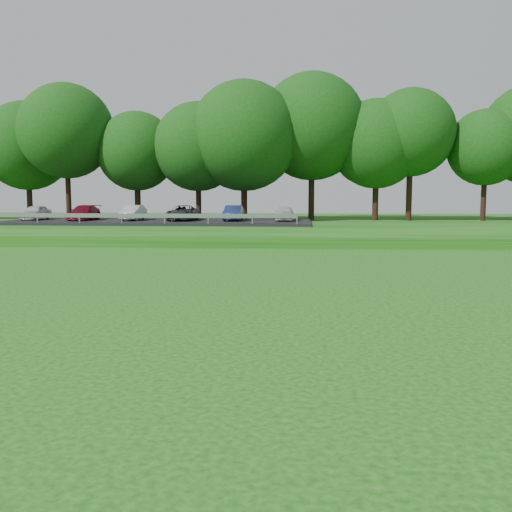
{
  "coord_description": "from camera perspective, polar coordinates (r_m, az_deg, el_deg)",
  "views": [
    {
      "loc": [
        -12.63,
        -11.26,
        3.03
      ],
      "look_at": [
        -13.87,
        4.03,
        1.3
      ],
      "focal_mm": 40.0,
      "sensor_mm": 36.0,
      "label": 1
    }
  ],
  "objects": [
    {
      "name": "berm",
      "position": [
        47.06,
        20.23,
        2.72
      ],
      "size": [
        130.0,
        30.0,
        0.6
      ],
      "primitive_type": "cube",
      "color": "#11450D",
      "rests_on": "ground"
    },
    {
      "name": "treeline",
      "position": [
        51.1,
        19.35,
        11.78
      ],
      "size": [
        104.0,
        7.0,
        15.0
      ],
      "primitive_type": null,
      "color": "#163F0E",
      "rests_on": "berm"
    },
    {
      "name": "parking_lot",
      "position": [
        45.59,
        -9.94,
        3.86
      ],
      "size": [
        24.0,
        9.0,
        1.38
      ],
      "color": "black",
      "rests_on": "berm"
    }
  ]
}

